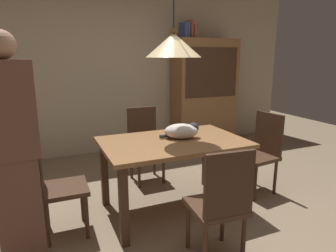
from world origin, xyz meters
TOP-DOWN VIEW (x-y plane):
  - ground at (0.00, 0.00)m, footprint 10.00×10.00m
  - back_wall at (0.00, 2.65)m, footprint 6.40×0.10m
  - dining_table at (-0.05, 0.38)m, footprint 1.40×0.90m
  - chair_near_front at (-0.06, -0.49)m, footprint 0.43×0.43m
  - chair_right_side at (1.08, 0.39)m, footprint 0.44×0.44m
  - chair_far_back at (-0.05, 1.26)m, footprint 0.40×0.40m
  - chair_left_side at (-1.18, 0.38)m, footprint 0.41×0.41m
  - cat_sleeping at (0.07, 0.42)m, footprint 0.41×0.33m
  - pendant_lamp at (-0.05, 0.38)m, footprint 0.52×0.52m
  - hutch_bookcase at (1.43, 2.32)m, footprint 1.12×0.45m
  - book_blue_wide at (1.00, 2.32)m, footprint 0.06×0.24m
  - book_green_slim at (1.06, 2.32)m, footprint 0.03×0.20m
  - book_red_tall at (1.11, 2.32)m, footprint 0.04×0.22m
  - book_brown_thick at (1.18, 2.32)m, footprint 0.06×0.24m
  - person_standing at (-1.43, 0.09)m, footprint 0.36×0.22m

SIDE VIEW (x-z plane):
  - ground at x=0.00m, z-range 0.00..0.00m
  - chair_near_front at x=-0.06m, z-range 0.05..0.98m
  - chair_right_side at x=1.08m, z-range 0.05..0.98m
  - chair_far_back at x=-0.05m, z-range 0.05..0.98m
  - chair_left_side at x=-1.18m, z-range 0.05..0.98m
  - dining_table at x=-0.05m, z-range 0.27..1.02m
  - cat_sleeping at x=0.07m, z-range 0.75..0.90m
  - person_standing at x=-1.43m, z-range 0.01..1.75m
  - hutch_bookcase at x=1.43m, z-range -0.04..1.81m
  - back_wall at x=0.00m, z-range 0.00..2.90m
  - pendant_lamp at x=-0.05m, z-range 1.01..2.31m
  - book_brown_thick at x=1.18m, z-range 1.85..2.07m
  - book_blue_wide at x=1.00m, z-range 1.85..2.09m
  - book_green_slim at x=1.06m, z-range 1.85..2.11m
  - book_red_tall at x=1.11m, z-range 1.85..2.13m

